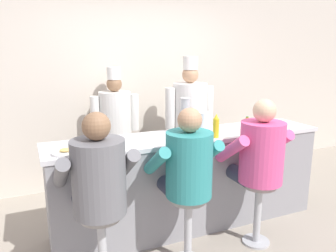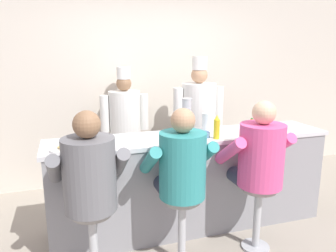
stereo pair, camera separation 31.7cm
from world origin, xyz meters
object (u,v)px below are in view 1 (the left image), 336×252
at_px(hot_sauce_bottle_orange, 247,124).
at_px(breakfast_plate, 66,152).
at_px(cup_stack_steel, 185,116).
at_px(cook_in_whites_near, 116,124).
at_px(ketchup_bottle_red, 259,122).
at_px(diner_seated_grey, 98,181).
at_px(cereal_bowl, 201,134).
at_px(mustard_bottle_yellow, 216,126).
at_px(diner_seated_pink, 259,156).
at_px(water_pitcher_clear, 204,121).
at_px(diner_seated_teal, 187,168).
at_px(coffee_mug_blue, 189,137).
at_px(cook_in_whites_far, 190,118).

distance_m(hot_sauce_bottle_orange, breakfast_plate, 1.86).
xyz_separation_m(cup_stack_steel, cook_in_whites_near, (-0.41, 1.20, -0.29)).
xyz_separation_m(ketchup_bottle_red, diner_seated_grey, (-1.77, -0.36, -0.23)).
bearing_deg(cook_in_whites_near, diner_seated_grey, -108.77).
xyz_separation_m(breakfast_plate, cereal_bowl, (1.31, 0.06, 0.01)).
height_order(mustard_bottle_yellow, diner_seated_pink, diner_seated_pink).
relative_size(breakfast_plate, diner_seated_grey, 0.17).
bearing_deg(cook_in_whites_near, breakfast_plate, -119.45).
relative_size(cereal_bowl, cook_in_whites_near, 0.09).
height_order(water_pitcher_clear, cup_stack_steel, cup_stack_steel).
height_order(breakfast_plate, diner_seated_pink, diner_seated_pink).
distance_m(hot_sauce_bottle_orange, cereal_bowl, 0.56).
bearing_deg(mustard_bottle_yellow, diner_seated_pink, -53.84).
distance_m(cereal_bowl, diner_seated_teal, 0.62).
bearing_deg(mustard_bottle_yellow, diner_seated_grey, -164.19).
bearing_deg(coffee_mug_blue, cereal_bowl, 30.26).
xyz_separation_m(mustard_bottle_yellow, diner_seated_pink, (0.26, -0.35, -0.23)).
relative_size(cup_stack_steel, diner_seated_grey, 0.27).
height_order(cereal_bowl, cook_in_whites_near, cook_in_whites_near).
bearing_deg(cup_stack_steel, breakfast_plate, -171.41).
xyz_separation_m(cup_stack_steel, diner_seated_teal, (-0.27, -0.58, -0.32)).
relative_size(cereal_bowl, cup_stack_steel, 0.41).
distance_m(ketchup_bottle_red, cup_stack_steel, 0.79).
distance_m(mustard_bottle_yellow, cook_in_whites_near, 1.57).
relative_size(water_pitcher_clear, breakfast_plate, 0.77).
relative_size(breakfast_plate, coffee_mug_blue, 1.76).
bearing_deg(cook_in_whites_near, diner_seated_pink, -63.38).
relative_size(coffee_mug_blue, cup_stack_steel, 0.36).
bearing_deg(mustard_bottle_yellow, cook_in_whites_near, 113.98).
relative_size(coffee_mug_blue, cook_in_whites_far, 0.08).
bearing_deg(diner_seated_teal, cook_in_whites_near, 94.61).
distance_m(mustard_bottle_yellow, hot_sauce_bottle_orange, 0.47).
distance_m(ketchup_bottle_red, cook_in_whites_near, 1.84).
xyz_separation_m(water_pitcher_clear, cook_in_whites_near, (-0.69, 1.08, -0.19)).
distance_m(cup_stack_steel, diner_seated_teal, 0.71).
bearing_deg(ketchup_bottle_red, cook_in_whites_far, 104.15).
xyz_separation_m(ketchup_bottle_red, coffee_mug_blue, (-0.84, -0.03, -0.06)).
distance_m(water_pitcher_clear, coffee_mug_blue, 0.51).
bearing_deg(ketchup_bottle_red, diner_seated_pink, -127.35).
bearing_deg(water_pitcher_clear, hot_sauce_bottle_orange, -31.37).
height_order(mustard_bottle_yellow, diner_seated_teal, diner_seated_teal).
distance_m(coffee_mug_blue, diner_seated_grey, 1.01).
height_order(hot_sauce_bottle_orange, cook_in_whites_near, cook_in_whites_near).
height_order(water_pitcher_clear, diner_seated_pink, diner_seated_pink).
xyz_separation_m(ketchup_bottle_red, cup_stack_steel, (-0.76, 0.21, 0.08)).
relative_size(water_pitcher_clear, coffee_mug_blue, 1.36).
height_order(coffee_mug_blue, diner_seated_teal, diner_seated_teal).
height_order(diner_seated_teal, cook_in_whites_far, cook_in_whites_far).
distance_m(hot_sauce_bottle_orange, diner_seated_pink, 0.53).
bearing_deg(cup_stack_steel, water_pitcher_clear, 22.81).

